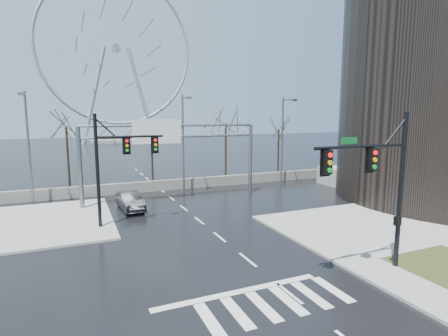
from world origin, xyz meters
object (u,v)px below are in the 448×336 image
signal_mast_near (382,177)px  car (130,201)px  ferris_wheel (117,55)px  signal_mast_far (114,160)px  sign_gantry (169,146)px

signal_mast_near → car: signal_mast_near is taller
signal_mast_near → ferris_wheel: size_ratio=0.16×
ferris_wheel → car: size_ratio=11.18×
signal_mast_near → signal_mast_far: bearing=130.3°
signal_mast_near → signal_mast_far: (-11.01, 13.00, -0.04)m
ferris_wheel → car: ferris_wheel is taller
car → signal_mast_far: bearing=-114.7°
ferris_wheel → car: 86.08m
signal_mast_near → ferris_wheel: (-0.14, 99.04, 21.26)m
car → ferris_wheel: bearing=79.0°
ferris_wheel → signal_mast_near: bearing=-89.9°
sign_gantry → ferris_wheel: size_ratio=0.32×
signal_mast_far → car: bearing=69.8°
signal_mast_near → signal_mast_far: same height
signal_mast_near → ferris_wheel: 101.29m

